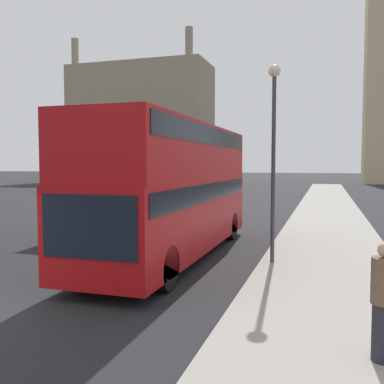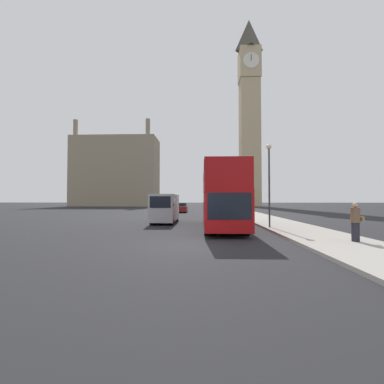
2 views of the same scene
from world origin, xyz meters
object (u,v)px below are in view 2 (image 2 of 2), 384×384
(street_lamp, at_px, (269,173))
(red_double_decker_bus, at_px, (221,195))
(clock_tower, at_px, (249,109))
(white_van, at_px, (165,208))
(parked_sedan, at_px, (181,208))
(pedestrian, at_px, (356,222))

(street_lamp, bearing_deg, red_double_decker_bus, 171.36)
(clock_tower, height_order, red_double_decker_bus, clock_tower)
(white_van, height_order, parked_sedan, white_van)
(white_van, xyz_separation_m, street_lamp, (8.01, -4.57, 2.62))
(clock_tower, relative_size, street_lamp, 9.96)
(white_van, distance_m, street_lamp, 9.59)
(white_van, bearing_deg, pedestrian, -45.59)
(clock_tower, relative_size, pedestrian, 32.38)
(pedestrian, relative_size, street_lamp, 0.31)
(street_lamp, bearing_deg, white_van, 150.30)
(red_double_decker_bus, relative_size, white_van, 1.89)
(white_van, distance_m, parked_sedan, 18.07)
(red_double_decker_bus, relative_size, street_lamp, 1.84)
(pedestrian, xyz_separation_m, parked_sedan, (-10.36, 28.65, -0.35))
(red_double_decker_bus, bearing_deg, parked_sedan, 101.97)
(white_van, xyz_separation_m, pedestrian, (10.37, -10.59, -0.31))
(white_van, relative_size, parked_sedan, 1.33)
(street_lamp, relative_size, parked_sedan, 1.37)
(pedestrian, height_order, street_lamp, street_lamp)
(clock_tower, distance_m, red_double_decker_bus, 67.53)
(red_double_decker_bus, bearing_deg, clock_tower, 77.57)
(clock_tower, distance_m, street_lamp, 66.80)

